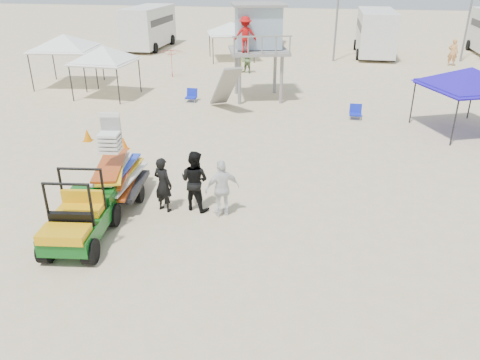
% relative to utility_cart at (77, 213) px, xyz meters
% --- Properties ---
extents(ground, '(140.00, 140.00, 0.00)m').
position_rel_utility_cart_xyz_m(ground, '(3.28, -1.33, -0.85)').
color(ground, beige).
rests_on(ground, ground).
extents(utility_cart, '(1.48, 2.54, 1.83)m').
position_rel_utility_cart_xyz_m(utility_cart, '(0.00, 0.00, 0.00)').
color(utility_cart, '#0C4D14').
rests_on(utility_cart, ground).
extents(surf_trailer, '(1.64, 2.67, 2.36)m').
position_rel_utility_cart_xyz_m(surf_trailer, '(0.00, 2.33, 0.11)').
color(surf_trailer, black).
rests_on(surf_trailer, ground).
extents(man_left, '(0.69, 0.57, 1.61)m').
position_rel_utility_cart_xyz_m(man_left, '(1.52, 2.03, -0.05)').
color(man_left, black).
rests_on(man_left, ground).
extents(man_mid, '(1.01, 0.89, 1.76)m').
position_rel_utility_cart_xyz_m(man_mid, '(2.37, 2.28, 0.03)').
color(man_mid, black).
rests_on(man_mid, ground).
extents(man_right, '(1.04, 0.83, 1.65)m').
position_rel_utility_cart_xyz_m(man_right, '(3.22, 2.03, -0.03)').
color(man_right, white).
rests_on(man_right, ground).
extents(lifeguard_tower, '(3.49, 3.49, 4.54)m').
position_rel_utility_cart_xyz_m(lifeguard_tower, '(2.29, 14.70, 2.53)').
color(lifeguard_tower, gray).
rests_on(lifeguard_tower, ground).
extents(canopy_blue, '(4.03, 4.03, 3.07)m').
position_rel_utility_cart_xyz_m(canopy_blue, '(11.52, 10.92, 1.67)').
color(canopy_blue, black).
rests_on(canopy_blue, ground).
extents(canopy_white_a, '(2.86, 2.86, 3.04)m').
position_rel_utility_cart_xyz_m(canopy_white_a, '(-5.47, 13.55, 1.64)').
color(canopy_white_a, black).
rests_on(canopy_white_a, ground).
extents(canopy_white_b, '(3.48, 3.48, 3.28)m').
position_rel_utility_cart_xyz_m(canopy_white_b, '(-8.66, 15.44, 1.88)').
color(canopy_white_b, black).
rests_on(canopy_white_b, ground).
extents(canopy_white_c, '(3.85, 3.85, 3.05)m').
position_rel_utility_cart_xyz_m(canopy_white_c, '(-1.07, 24.88, 1.65)').
color(canopy_white_c, black).
rests_on(canopy_white_c, ground).
extents(umbrella_a, '(2.26, 2.29, 1.73)m').
position_rel_utility_cart_xyz_m(umbrella_a, '(-3.53, 18.55, 0.01)').
color(umbrella_a, red).
rests_on(umbrella_a, ground).
extents(umbrella_b, '(2.73, 2.74, 1.84)m').
position_rel_utility_cart_xyz_m(umbrella_b, '(0.33, 21.38, 0.06)').
color(umbrella_b, yellow).
rests_on(umbrella_b, ground).
extents(cone_near, '(0.34, 0.34, 0.50)m').
position_rel_utility_cart_xyz_m(cone_near, '(-3.34, 6.97, -0.60)').
color(cone_near, orange).
rests_on(cone_near, ground).
extents(cone_far, '(0.34, 0.34, 0.50)m').
position_rel_utility_cart_xyz_m(cone_far, '(-1.54, 6.32, -0.60)').
color(cone_far, '#F36407').
rests_on(cone_far, ground).
extents(beach_chair_a, '(0.55, 0.58, 0.64)m').
position_rel_utility_cart_xyz_m(beach_chair_a, '(-0.87, 13.42, -0.54)').
color(beach_chair_a, '#1021B6').
rests_on(beach_chair_a, ground).
extents(beach_chair_b, '(0.55, 0.59, 0.64)m').
position_rel_utility_cart_xyz_m(beach_chair_b, '(7.25, 11.93, -0.54)').
color(beach_chair_b, '#1020B3').
rests_on(beach_chair_b, ground).
extents(rv_far_left, '(2.64, 6.80, 3.25)m').
position_rel_utility_cart_xyz_m(rv_far_left, '(-8.72, 28.66, 0.95)').
color(rv_far_left, silver).
rests_on(rv_far_left, ground).
extents(rv_mid_left, '(2.65, 6.50, 3.25)m').
position_rel_utility_cart_xyz_m(rv_mid_left, '(0.28, 30.16, 0.95)').
color(rv_mid_left, silver).
rests_on(rv_mid_left, ground).
extents(rv_mid_right, '(2.64, 7.00, 3.25)m').
position_rel_utility_cart_xyz_m(rv_mid_right, '(9.28, 28.66, 0.95)').
color(rv_mid_right, silver).
rests_on(rv_mid_right, ground).
extents(light_pole_left, '(0.14, 0.14, 8.00)m').
position_rel_utility_cart_xyz_m(light_pole_left, '(6.28, 25.67, 3.15)').
color(light_pole_left, slate).
rests_on(light_pole_left, ground).
extents(light_pole_right, '(0.14, 0.14, 8.00)m').
position_rel_utility_cart_xyz_m(light_pole_right, '(15.28, 27.17, 3.15)').
color(light_pole_right, slate).
rests_on(light_pole_right, ground).
extents(distant_beachgoers, '(14.30, 5.66, 1.80)m').
position_rel_utility_cart_xyz_m(distant_beachgoers, '(5.66, 22.28, 0.01)').
color(distant_beachgoers, '#5B7747').
rests_on(distant_beachgoers, ground).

